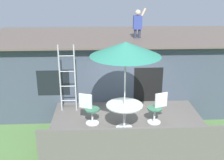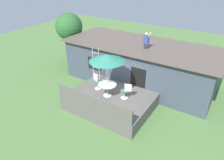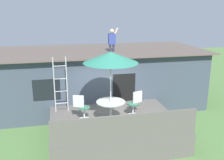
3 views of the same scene
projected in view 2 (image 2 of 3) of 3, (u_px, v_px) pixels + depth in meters
name	position (u px, v px, depth m)	size (l,w,h in m)	color
ground_plane	(112.00, 105.00, 12.43)	(40.00, 40.00, 0.00)	#567F42
house	(140.00, 64.00, 14.42)	(10.50, 4.50, 2.80)	#424C5B
deck	(112.00, 100.00, 12.24)	(4.66, 3.81, 0.80)	#605B56
deck_railing	(92.00, 103.00, 10.46)	(4.56, 0.08, 0.90)	#605B56
patio_table	(107.00, 87.00, 11.64)	(1.04, 1.04, 0.74)	silver
patio_umbrella	(107.00, 58.00, 10.80)	(1.90, 1.90, 2.54)	silver
step_ladder	(96.00, 64.00, 13.14)	(0.52, 0.04, 2.20)	silver
person_figure	(146.00, 39.00, 12.70)	(0.47, 0.20, 1.11)	#33384C
patio_chair_left	(97.00, 82.00, 12.44)	(0.60, 0.44, 0.92)	silver
patio_chair_right	(126.00, 91.00, 11.47)	(0.61, 0.44, 0.92)	silver
backyard_tree	(69.00, 27.00, 16.72)	(2.19, 2.19, 4.19)	brown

